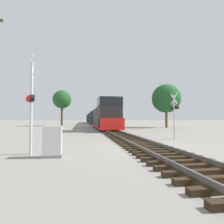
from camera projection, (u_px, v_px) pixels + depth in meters
ground_plane at (144, 147)px, 10.16m from camera, size 400.00×400.00×0.00m
rail_track_bed at (144, 145)px, 10.16m from camera, size 2.60×160.00×0.31m
freight_train at (93, 118)px, 57.21m from camera, size 2.97×76.73×4.47m
crossing_signal_near at (31, 100)px, 8.15m from camera, size 0.60×1.00×4.54m
crossing_signal_far at (174, 111)px, 14.07m from camera, size 0.36×1.01×3.73m
relay_cabinet at (52, 142)px, 7.53m from camera, size 0.84×0.50×1.34m
tree_far_right at (166, 99)px, 33.36m from camera, size 5.46×5.46×8.29m
tree_mid_background at (62, 100)px, 41.54m from camera, size 4.34×4.34×8.48m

